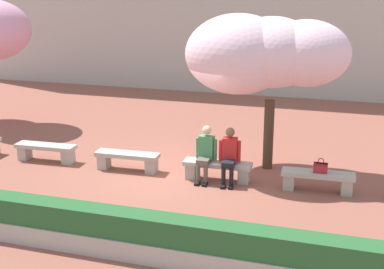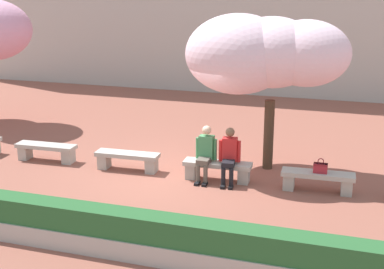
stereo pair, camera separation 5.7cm
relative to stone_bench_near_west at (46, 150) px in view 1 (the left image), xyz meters
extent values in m
plane|color=#8E5142|center=(3.44, 0.00, -0.30)|extent=(100.00, 100.00, 0.00)
cube|color=#ADA89E|center=(0.00, 0.00, 0.10)|extent=(1.61, 0.49, 0.10)
cube|color=#ADA89E|center=(-0.62, -0.03, -0.12)|extent=(0.26, 0.35, 0.35)
cube|color=#ADA89E|center=(0.62, 0.03, -0.12)|extent=(0.26, 0.35, 0.35)
cube|color=#ADA89E|center=(2.29, 0.00, 0.10)|extent=(1.61, 0.49, 0.10)
cube|color=#ADA89E|center=(1.67, -0.03, -0.12)|extent=(0.26, 0.35, 0.35)
cube|color=#ADA89E|center=(2.92, 0.03, -0.12)|extent=(0.26, 0.35, 0.35)
cube|color=#ADA89E|center=(4.59, 0.00, 0.10)|extent=(1.61, 0.49, 0.10)
cube|color=#ADA89E|center=(3.96, -0.03, -0.12)|extent=(0.26, 0.35, 0.35)
cube|color=#ADA89E|center=(5.21, 0.03, -0.12)|extent=(0.26, 0.35, 0.35)
cube|color=#ADA89E|center=(6.88, 0.00, 0.10)|extent=(1.61, 0.49, 0.10)
cube|color=#ADA89E|center=(6.26, -0.03, -0.12)|extent=(0.26, 0.35, 0.35)
cube|color=#ADA89E|center=(7.51, 0.03, -0.12)|extent=(0.26, 0.35, 0.35)
cube|color=black|center=(4.22, -0.42, -0.27)|extent=(0.10, 0.22, 0.06)
cylinder|color=brown|center=(4.22, -0.36, -0.06)|extent=(0.10, 0.10, 0.42)
cube|color=black|center=(4.40, -0.42, -0.27)|extent=(0.10, 0.22, 0.06)
cylinder|color=brown|center=(4.40, -0.36, -0.06)|extent=(0.10, 0.10, 0.42)
cube|color=brown|center=(4.31, -0.18, 0.21)|extent=(0.28, 0.40, 0.12)
cube|color=#428451|center=(4.31, 0.04, 0.48)|extent=(0.34, 0.22, 0.54)
sphere|color=beige|center=(4.31, 0.04, 0.89)|extent=(0.21, 0.21, 0.21)
cylinder|color=#428451|center=(4.10, 0.02, 0.44)|extent=(0.09, 0.09, 0.50)
cylinder|color=#428451|center=(4.52, 0.02, 0.44)|extent=(0.09, 0.09, 0.50)
cube|color=black|center=(4.83, -0.43, -0.27)|extent=(0.13, 0.23, 0.06)
cylinder|color=black|center=(4.83, -0.37, -0.06)|extent=(0.10, 0.10, 0.42)
cube|color=black|center=(5.01, -0.41, -0.27)|extent=(0.13, 0.23, 0.06)
cylinder|color=black|center=(5.00, -0.35, -0.06)|extent=(0.10, 0.10, 0.42)
cube|color=black|center=(4.89, -0.18, 0.21)|extent=(0.33, 0.43, 0.12)
cube|color=red|center=(4.87, 0.04, 0.48)|extent=(0.36, 0.26, 0.54)
sphere|color=brown|center=(4.87, 0.04, 0.89)|extent=(0.21, 0.21, 0.21)
cylinder|color=red|center=(4.66, -0.01, 0.44)|extent=(0.09, 0.09, 0.50)
cylinder|color=red|center=(5.08, 0.05, 0.44)|extent=(0.09, 0.09, 0.50)
cube|color=#A3232D|center=(6.93, -0.03, 0.26)|extent=(0.30, 0.14, 0.22)
cube|color=maroon|center=(6.93, -0.03, 0.35)|extent=(0.30, 0.15, 0.04)
torus|color=maroon|center=(6.93, -0.03, 0.42)|extent=(0.14, 0.02, 0.14)
cylinder|color=#473323|center=(5.56, 1.20, 0.57)|extent=(0.25, 0.25, 1.73)
ellipsoid|color=#F4CCDB|center=(5.56, 1.20, 2.59)|extent=(2.23, 2.12, 1.67)
ellipsoid|color=#F4CCDB|center=(4.77, 1.09, 2.53)|extent=(2.54, 2.45, 1.91)
ellipsoid|color=#F4CCDB|center=(6.34, 1.25, 2.59)|extent=(2.07, 1.82, 1.55)
cube|color=#ADA89E|center=(3.44, -3.92, -0.12)|extent=(17.26, 0.50, 0.36)
cube|color=#285B2D|center=(3.44, -3.92, 0.28)|extent=(17.16, 0.44, 0.44)
camera|label=1|loc=(7.56, -11.40, 4.19)|focal=50.00mm
camera|label=2|loc=(7.62, -11.38, 4.19)|focal=50.00mm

